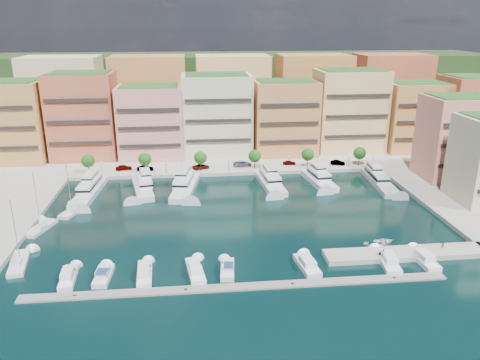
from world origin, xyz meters
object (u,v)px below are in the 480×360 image
(cruiser_9, at_px, (423,259))
(tree_3, at_px, (255,156))
(tree_0, at_px, (88,161))
(yacht_2, at_px, (185,185))
(cruiser_8, at_px, (388,261))
(tree_1, at_px, (145,159))
(lamppost_4, at_px, (349,159))
(car_3, at_px, (242,163))
(tree_5, at_px, (360,153))
(yacht_5, at_px, (319,179))
(sailboat_2, at_px, (72,212))
(lamppost_3, at_px, (289,160))
(tree_4, at_px, (308,155))
(cruiser_2, at_px, (145,274))
(tender_1, at_px, (366,243))
(car_0, at_px, (124,167))
(lamppost_1, at_px, (166,164))
(cruiser_4, at_px, (227,269))
(cruiser_3, at_px, (195,271))
(car_5, at_px, (338,163))
(yacht_6, at_px, (379,179))
(yacht_0, at_px, (90,190))
(person_0, at_px, (383,253))
(cruiser_1, at_px, (104,276))
(cruiser_0, at_px, (68,278))
(sailboat_0, at_px, (19,264))
(yacht_4, at_px, (270,182))
(sailboat_1, at_px, (41,229))
(lamppost_0, at_px, (101,166))
(car_4, at_px, (289,163))
(person_1, at_px, (442,244))
(car_2, at_px, (201,167))
(tender_2, at_px, (384,241))
(lamppost_2, at_px, (228,162))
(yacht_1, at_px, (143,186))
(car_1, at_px, (145,168))
(cruiser_6, at_px, (307,265))

(cruiser_9, bearing_deg, tree_3, 112.42)
(tree_0, bearing_deg, cruiser_9, -38.91)
(yacht_2, distance_m, cruiser_8, 58.16)
(tree_1, bearing_deg, lamppost_4, -2.20)
(car_3, bearing_deg, tree_5, -106.73)
(yacht_5, xyz_separation_m, sailboat_2, (-62.97, -15.34, -0.89))
(yacht_5, bearing_deg, lamppost_3, 122.98)
(tree_4, relative_size, lamppost_4, 1.35)
(cruiser_2, bearing_deg, cruiser_8, -0.01)
(tender_1, xyz_separation_m, car_0, (-54.37, 52.46, 1.39))
(lamppost_1, height_order, sailboat_2, sailboat_2)
(tree_0, height_order, cruiser_4, tree_0)
(cruiser_3, xyz_separation_m, car_5, (43.97, 58.83, 1.18))
(tree_1, relative_size, tree_4, 1.00)
(lamppost_1, bearing_deg, yacht_2, -64.27)
(yacht_6, bearing_deg, yacht_0, -179.85)
(person_0, bearing_deg, tender_1, -15.87)
(yacht_6, height_order, person_0, yacht_6)
(yacht_6, distance_m, cruiser_1, 79.76)
(cruiser_0, height_order, cruiser_9, same)
(sailboat_0, xyz_separation_m, tender_1, (66.44, 1.36, 0.10))
(yacht_2, distance_m, yacht_4, 23.06)
(sailboat_2, bearing_deg, cruiser_8, -25.74)
(sailboat_1, bearing_deg, yacht_6, 14.52)
(sailboat_0, bearing_deg, yacht_4, 35.99)
(cruiser_0, xyz_separation_m, cruiser_9, (64.16, -0.01, -0.00))
(lamppost_0, relative_size, tender_1, 2.72)
(yacht_0, bearing_deg, car_0, 68.89)
(tree_3, height_order, car_4, tree_3)
(cruiser_9, relative_size, car_4, 2.16)
(lamppost_1, height_order, yacht_5, yacht_5)
(person_1, bearing_deg, tree_0, -31.36)
(car_2, bearing_deg, yacht_4, -150.83)
(cruiser_1, bearing_deg, yacht_0, 103.96)
(sailboat_0, relative_size, tender_2, 3.17)
(lamppost_2, bearing_deg, lamppost_0, 180.00)
(lamppost_2, bearing_deg, car_4, 14.27)
(cruiser_4, bearing_deg, cruiser_2, 180.00)
(yacht_0, height_order, cruiser_4, yacht_0)
(person_1, bearing_deg, car_4, -68.37)
(yacht_1, bearing_deg, yacht_4, 0.02)
(yacht_1, xyz_separation_m, cruiser_4, (19.04, -45.08, -0.52))
(sailboat_1, bearing_deg, cruiser_2, -42.47)
(tree_4, distance_m, lamppost_4, 12.25)
(tree_5, xyz_separation_m, cruiser_0, (-72.19, -58.09, -4.20))
(car_4, distance_m, person_0, 60.06)
(yacht_2, bearing_deg, sailboat_1, -143.81)
(tree_1, height_order, car_1, tree_1)
(cruiser_6, height_order, car_2, car_2)
(tree_5, height_order, yacht_1, tree_5)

